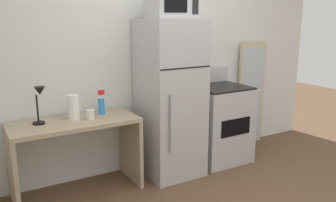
{
  "coord_description": "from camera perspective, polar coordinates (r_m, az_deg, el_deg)",
  "views": [
    {
      "loc": [
        -1.85,
        -1.88,
        1.72
      ],
      "look_at": [
        -0.09,
        1.1,
        0.89
      ],
      "focal_mm": 37.67,
      "sensor_mm": 36.0,
      "label": 1
    }
  ],
  "objects": [
    {
      "name": "oven_range",
      "position": [
        4.33,
        8.23,
        -3.52
      ],
      "size": [
        0.65,
        0.61,
        1.1
      ],
      "color": "#B7B7BC",
      "rests_on": "ground"
    },
    {
      "name": "desk_lamp",
      "position": [
        3.42,
        -20.1,
        0.34
      ],
      "size": [
        0.14,
        0.12,
        0.35
      ],
      "color": "black",
      "rests_on": "desk"
    },
    {
      "name": "refrigerator",
      "position": [
        3.83,
        0.33,
        0.36
      ],
      "size": [
        0.6,
        0.65,
        1.7
      ],
      "color": "#B7B7BC",
      "rests_on": "ground"
    },
    {
      "name": "microwave",
      "position": [
        3.71,
        0.53,
        15.23
      ],
      "size": [
        0.46,
        0.35,
        0.26
      ],
      "color": "#B7B7BC",
      "rests_on": "refrigerator"
    },
    {
      "name": "coffee_mug",
      "position": [
        3.49,
        -12.47,
        -2.17
      ],
      "size": [
        0.08,
        0.08,
        0.09
      ],
      "primitive_type": "cylinder",
      "color": "white",
      "rests_on": "desk"
    },
    {
      "name": "desk",
      "position": [
        3.57,
        -14.73,
        -6.53
      ],
      "size": [
        1.21,
        0.52,
        0.75
      ],
      "color": "tan",
      "rests_on": "ground"
    },
    {
      "name": "spray_bottle",
      "position": [
        3.66,
        -10.73,
        -0.56
      ],
      "size": [
        0.06,
        0.06,
        0.25
      ],
      "color": "#2D8CEA",
      "rests_on": "desk"
    },
    {
      "name": "leaning_mirror",
      "position": [
        4.94,
        13.28,
        1.17
      ],
      "size": [
        0.44,
        0.03,
        1.4
      ],
      "color": "#C6B793",
      "rests_on": "ground"
    },
    {
      "name": "paper_towel_roll",
      "position": [
        3.51,
        -15.04,
        -1.0
      ],
      "size": [
        0.11,
        0.11,
        0.24
      ],
      "primitive_type": "cylinder",
      "color": "white",
      "rests_on": "desk"
    },
    {
      "name": "wall_back_white",
      "position": [
        4.05,
        -3.28,
        7.48
      ],
      "size": [
        5.0,
        0.1,
        2.6
      ],
      "primitive_type": "cube",
      "color": "silver",
      "rests_on": "ground"
    }
  ]
}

